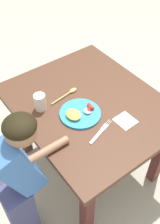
{
  "coord_description": "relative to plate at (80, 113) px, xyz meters",
  "views": [
    {
      "loc": [
        0.94,
        -0.77,
        1.84
      ],
      "look_at": [
        0.05,
        -0.11,
        0.69
      ],
      "focal_mm": 43.4,
      "sensor_mm": 36.0,
      "label": 1
    }
  ],
  "objects": [
    {
      "name": "ground_plane",
      "position": [
        -0.05,
        0.11,
        -0.68
      ],
      "size": [
        8.0,
        8.0,
        0.0
      ],
      "primitive_type": "plane",
      "color": "#ACA895"
    },
    {
      "name": "dining_table",
      "position": [
        -0.05,
        0.11,
        -0.12
      ],
      "size": [
        1.01,
        0.85,
        0.67
      ],
      "color": "#4E2E1F",
      "rests_on": "ground_plane"
    },
    {
      "name": "plate",
      "position": [
        0.0,
        0.0,
        0.0
      ],
      "size": [
        0.25,
        0.25,
        0.04
      ],
      "color": "#2C87C3",
      "rests_on": "dining_table"
    },
    {
      "name": "fork",
      "position": [
        0.18,
        0.01,
        -0.01
      ],
      "size": [
        0.08,
        0.21,
        0.01
      ],
      "rotation": [
        0.0,
        0.0,
        1.88
      ],
      "color": "silver",
      "rests_on": "dining_table"
    },
    {
      "name": "spoon",
      "position": [
        -0.19,
        0.05,
        -0.01
      ],
      "size": [
        0.05,
        0.21,
        0.02
      ],
      "rotation": [
        0.0,
        0.0,
        1.71
      ],
      "color": "tan",
      "rests_on": "dining_table"
    },
    {
      "name": "drinking_cup",
      "position": [
        -0.18,
        -0.16,
        0.04
      ],
      "size": [
        0.07,
        0.07,
        0.11
      ],
      "primitive_type": "cylinder",
      "color": "silver",
      "rests_on": "dining_table"
    },
    {
      "name": "person",
      "position": [
        0.12,
        -0.48,
        -0.15
      ],
      "size": [
        0.16,
        0.43,
        1.0
      ],
      "color": "#40436F",
      "rests_on": "ground_plane"
    },
    {
      "name": "napkin",
      "position": [
        0.2,
        0.18,
        -0.01
      ],
      "size": [
        0.12,
        0.11,
        0.0
      ],
      "primitive_type": "cube",
      "rotation": [
        0.0,
        0.0,
        0.04
      ],
      "color": "white",
      "rests_on": "dining_table"
    }
  ]
}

